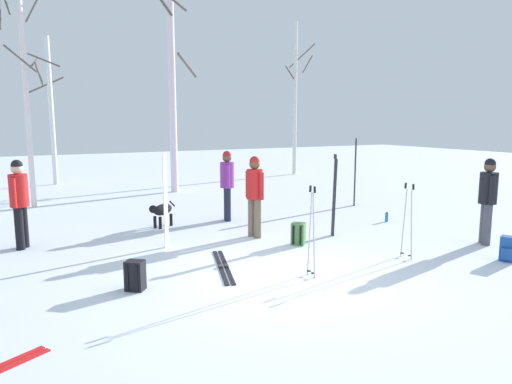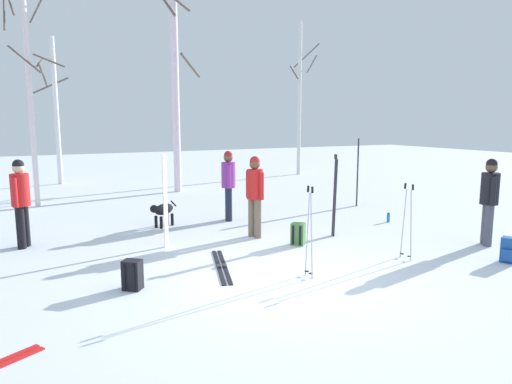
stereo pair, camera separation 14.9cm
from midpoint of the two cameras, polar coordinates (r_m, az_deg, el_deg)
ground_plane at (r=7.30m, az=3.03°, el=-10.79°), size 60.00×60.00×0.00m
person_1 at (r=9.93m, az=-27.42°, el=-0.69°), size 0.34×0.48×1.72m
person_2 at (r=11.35m, az=-3.94°, el=1.35°), size 0.34×0.50×1.72m
person_3 at (r=10.18m, az=26.18°, el=-0.39°), size 0.35×0.44×1.72m
person_4 at (r=9.69m, az=-0.61°, el=0.09°), size 0.34×0.51×1.72m
dog at (r=10.91m, az=-11.89°, el=-2.27°), size 0.77×0.54×0.57m
ski_pair_planted_0 at (r=13.61m, az=11.75°, el=2.37°), size 0.07×0.13×1.94m
ski_pair_planted_1 at (r=9.10m, az=-11.50°, el=-1.14°), size 0.11×0.10×1.82m
ski_pair_planted_2 at (r=9.91m, az=9.15°, el=-0.48°), size 0.07×0.22×1.75m
ski_pair_lying_0 at (r=7.96m, az=-4.59°, el=-9.07°), size 0.70×1.83×0.05m
ski_poles_0 at (r=7.30m, az=6.28°, el=-4.51°), size 0.07×0.22×1.45m
ski_poles_1 at (r=8.64m, az=17.65°, el=-3.12°), size 0.07×0.27×1.35m
backpack_0 at (r=7.09m, az=-15.17°, el=-9.87°), size 0.34×0.35×0.44m
backpack_1 at (r=9.28m, az=4.76°, el=-5.16°), size 0.35×0.34×0.44m
backpack_2 at (r=9.27m, az=28.15°, el=-6.21°), size 0.34×0.32×0.44m
water_bottle_0 at (r=11.75m, az=15.38°, el=-3.01°), size 0.08×0.08×0.23m
birch_tree_2 at (r=14.54m, az=-26.67°, el=10.65°), size 1.05×1.01×5.99m
birch_tree_3 at (r=19.39m, az=-24.09°, el=9.31°), size 1.33×1.48×5.52m
birch_tree_4 at (r=16.17m, az=-10.51°, el=12.96°), size 1.50×1.06×7.11m
birch_tree_5 at (r=21.29m, az=4.66°, el=11.51°), size 1.26×1.58×6.72m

